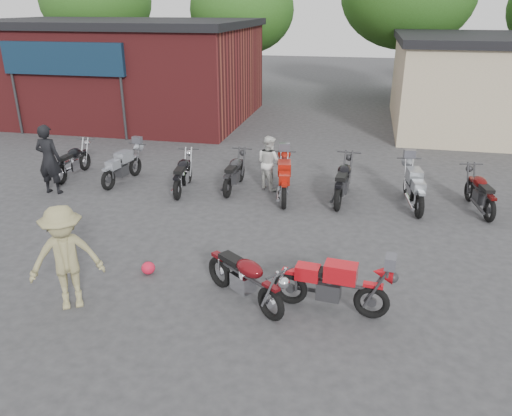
% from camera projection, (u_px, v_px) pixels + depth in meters
% --- Properties ---
extents(ground, '(90.00, 90.00, 0.00)m').
position_uv_depth(ground, '(223.00, 293.00, 9.13)').
color(ground, '#313134').
extents(brick_building, '(12.00, 8.00, 4.00)m').
position_uv_depth(brick_building, '(116.00, 72.00, 22.80)').
color(brick_building, maroon).
rests_on(brick_building, ground).
extents(tree_0, '(6.56, 6.56, 8.20)m').
position_uv_depth(tree_0, '(98.00, 18.00, 30.23)').
color(tree_0, '#224412').
rests_on(tree_0, ground).
extents(tree_1, '(5.92, 5.92, 7.40)m').
position_uv_depth(tree_1, '(242.00, 27.00, 28.60)').
color(tree_1, '#224412').
rests_on(tree_1, ground).
extents(tree_2, '(7.04, 7.04, 8.80)m').
position_uv_depth(tree_2, '(406.00, 14.00, 26.55)').
color(tree_2, '#224412').
rests_on(tree_2, ground).
extents(vintage_motorcycle, '(1.93, 1.66, 1.12)m').
position_uv_depth(vintage_motorcycle, '(245.00, 275.00, 8.61)').
color(vintage_motorcycle, '#5D0B10').
rests_on(vintage_motorcycle, ground).
extents(sportbike, '(1.97, 0.83, 1.11)m').
position_uv_depth(sportbike, '(333.00, 283.00, 8.38)').
color(sportbike, red).
rests_on(sportbike, ground).
extents(helmet, '(0.34, 0.34, 0.25)m').
position_uv_depth(helmet, '(148.00, 268.00, 9.73)').
color(helmet, red).
rests_on(helmet, ground).
extents(person_dark, '(0.71, 0.46, 1.93)m').
position_uv_depth(person_dark, '(49.00, 159.00, 13.61)').
color(person_dark, black).
rests_on(person_dark, ground).
extents(person_light, '(0.94, 0.91, 1.53)m').
position_uv_depth(person_light, '(269.00, 163.00, 14.01)').
color(person_light, silver).
rests_on(person_light, ground).
extents(person_tan, '(1.40, 1.22, 1.88)m').
position_uv_depth(person_tan, '(66.00, 258.00, 8.38)').
color(person_tan, '#92895A').
rests_on(person_tan, ground).
extents(row_bike_0, '(0.63, 1.87, 1.08)m').
position_uv_depth(row_bike_0, '(73.00, 159.00, 15.07)').
color(row_bike_0, black).
rests_on(row_bike_0, ground).
extents(row_bike_1, '(0.88, 1.94, 1.09)m').
position_uv_depth(row_bike_1, '(122.00, 165.00, 14.59)').
color(row_bike_1, gray).
rests_on(row_bike_1, ground).
extents(row_bike_2, '(0.87, 1.97, 1.11)m').
position_uv_depth(row_bike_2, '(183.00, 172.00, 13.92)').
color(row_bike_2, black).
rests_on(row_bike_2, ground).
extents(row_bike_3, '(0.66, 1.89, 1.09)m').
position_uv_depth(row_bike_3, '(234.00, 171.00, 14.04)').
color(row_bike_3, '#252527').
rests_on(row_bike_3, ground).
extents(row_bike_4, '(1.00, 2.12, 1.18)m').
position_uv_depth(row_bike_4, '(284.00, 177.00, 13.37)').
color(row_bike_4, '#A71A0D').
rests_on(row_bike_4, ground).
extents(row_bike_5, '(0.87, 2.15, 1.21)m').
position_uv_depth(row_bike_5, '(343.00, 179.00, 13.22)').
color(row_bike_5, black).
rests_on(row_bike_5, ground).
extents(row_bike_6, '(0.92, 2.09, 1.17)m').
position_uv_depth(row_bike_6, '(414.00, 185.00, 12.81)').
color(row_bike_6, gray).
rests_on(row_bike_6, ground).
extents(row_bike_7, '(0.93, 1.97, 1.10)m').
position_uv_depth(row_bike_7, '(480.00, 190.00, 12.57)').
color(row_bike_7, '#4C0909').
rests_on(row_bike_7, ground).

